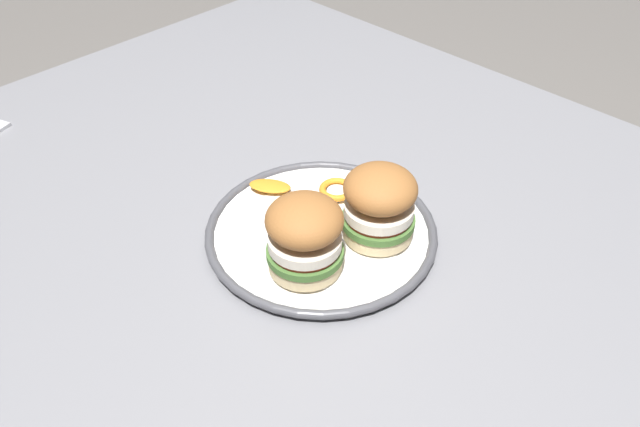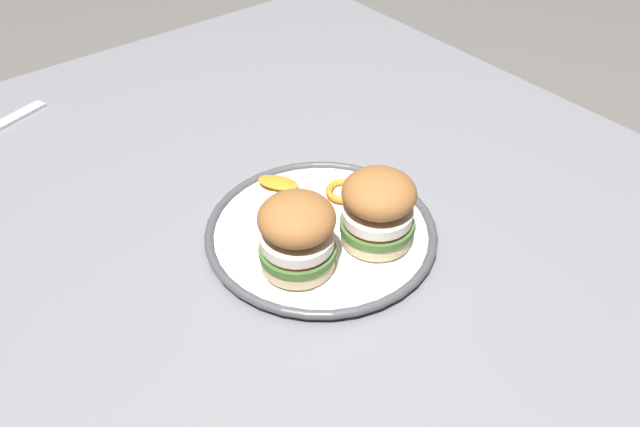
% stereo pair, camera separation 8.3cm
% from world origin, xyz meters
% --- Properties ---
extents(dining_table, '(1.41, 1.06, 0.73)m').
position_xyz_m(dining_table, '(0.00, 0.00, 0.65)').
color(dining_table, gray).
rests_on(dining_table, ground).
extents(dinner_plate, '(0.31, 0.31, 0.02)m').
position_xyz_m(dinner_plate, '(-0.00, -0.04, 0.74)').
color(dinner_plate, white).
rests_on(dinner_plate, dining_table).
extents(sandwich_half_left, '(0.11, 0.11, 0.10)m').
position_xyz_m(sandwich_half_left, '(0.06, 0.01, 0.80)').
color(sandwich_half_left, beige).
rests_on(sandwich_half_left, dinner_plate).
extents(sandwich_half_right, '(0.11, 0.11, 0.10)m').
position_xyz_m(sandwich_half_right, '(0.04, -0.10, 0.80)').
color(sandwich_half_right, beige).
rests_on(sandwich_half_right, dinner_plate).
extents(orange_peel_curled, '(0.06, 0.06, 0.01)m').
position_xyz_m(orange_peel_curled, '(-0.04, 0.03, 0.75)').
color(orange_peel_curled, orange).
rests_on(orange_peel_curled, dinner_plate).
extents(orange_peel_strip_long, '(0.07, 0.06, 0.01)m').
position_xyz_m(orange_peel_strip_long, '(-0.11, -0.03, 0.75)').
color(orange_peel_strip_long, orange).
rests_on(orange_peel_strip_long, dinner_plate).
extents(orange_peel_strip_short, '(0.07, 0.04, 0.01)m').
position_xyz_m(orange_peel_strip_short, '(-0.04, -0.02, 0.75)').
color(orange_peel_strip_short, orange).
rests_on(orange_peel_strip_short, dinner_plate).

